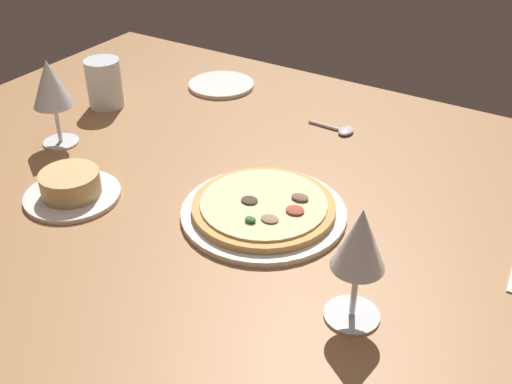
{
  "coord_description": "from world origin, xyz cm",
  "views": [
    {
      "loc": [
        -46.9,
        73.05,
        61.57
      ],
      "look_at": [
        -2.25,
        1.29,
        7.0
      ],
      "focal_mm": 43.7,
      "sensor_mm": 36.0,
      "label": 1
    }
  ],
  "objects_px": {
    "pizza_main": "(264,209)",
    "side_plate": "(221,85)",
    "water_glass": "(105,86)",
    "wine_glass_far": "(50,86)",
    "wine_glass_near": "(360,244)",
    "spoon": "(341,130)",
    "ramekin_on_saucer": "(71,188)"
  },
  "relations": [
    {
      "from": "water_glass",
      "to": "side_plate",
      "type": "height_order",
      "value": "water_glass"
    },
    {
      "from": "wine_glass_near",
      "to": "water_glass",
      "type": "height_order",
      "value": "wine_glass_near"
    },
    {
      "from": "wine_glass_far",
      "to": "water_glass",
      "type": "bearing_deg",
      "value": -76.34
    },
    {
      "from": "wine_glass_far",
      "to": "wine_glass_near",
      "type": "relative_size",
      "value": 1.0
    },
    {
      "from": "pizza_main",
      "to": "spoon",
      "type": "height_order",
      "value": "pizza_main"
    },
    {
      "from": "spoon",
      "to": "water_glass",
      "type": "bearing_deg",
      "value": 17.99
    },
    {
      "from": "pizza_main",
      "to": "wine_glass_far",
      "type": "relative_size",
      "value": 1.57
    },
    {
      "from": "wine_glass_near",
      "to": "side_plate",
      "type": "relative_size",
      "value": 1.12
    },
    {
      "from": "wine_glass_far",
      "to": "water_glass",
      "type": "xyz_separation_m",
      "value": [
        0.04,
        -0.17,
        -0.07
      ]
    },
    {
      "from": "pizza_main",
      "to": "ramekin_on_saucer",
      "type": "bearing_deg",
      "value": 22.57
    },
    {
      "from": "ramekin_on_saucer",
      "to": "spoon",
      "type": "bearing_deg",
      "value": -121.48
    },
    {
      "from": "pizza_main",
      "to": "ramekin_on_saucer",
      "type": "xyz_separation_m",
      "value": [
        0.3,
        0.12,
        0.01
      ]
    },
    {
      "from": "ramekin_on_saucer",
      "to": "spoon",
      "type": "relative_size",
      "value": 1.63
    },
    {
      "from": "pizza_main",
      "to": "water_glass",
      "type": "xyz_separation_m",
      "value": [
        0.5,
        -0.17,
        0.03
      ]
    },
    {
      "from": "ramekin_on_saucer",
      "to": "water_glass",
      "type": "relative_size",
      "value": 1.54
    },
    {
      "from": "ramekin_on_saucer",
      "to": "side_plate",
      "type": "distance_m",
      "value": 0.52
    },
    {
      "from": "pizza_main",
      "to": "spoon",
      "type": "distance_m",
      "value": 0.33
    },
    {
      "from": "side_plate",
      "to": "spoon",
      "type": "distance_m",
      "value": 0.34
    },
    {
      "from": "side_plate",
      "to": "water_glass",
      "type": "bearing_deg",
      "value": 55.07
    },
    {
      "from": "water_glass",
      "to": "ramekin_on_saucer",
      "type": "bearing_deg",
      "value": 124.23
    },
    {
      "from": "wine_glass_near",
      "to": "side_plate",
      "type": "xyz_separation_m",
      "value": [
        0.57,
        -0.53,
        -0.11
      ]
    },
    {
      "from": "wine_glass_far",
      "to": "spoon",
      "type": "relative_size",
      "value": 1.72
    },
    {
      "from": "wine_glass_far",
      "to": "ramekin_on_saucer",
      "type": "bearing_deg",
      "value": 141.92
    },
    {
      "from": "pizza_main",
      "to": "ramekin_on_saucer",
      "type": "distance_m",
      "value": 0.33
    },
    {
      "from": "pizza_main",
      "to": "side_plate",
      "type": "distance_m",
      "value": 0.53
    },
    {
      "from": "pizza_main",
      "to": "water_glass",
      "type": "bearing_deg",
      "value": -19.14
    },
    {
      "from": "pizza_main",
      "to": "wine_glass_near",
      "type": "relative_size",
      "value": 1.58
    },
    {
      "from": "ramekin_on_saucer",
      "to": "wine_glass_near",
      "type": "height_order",
      "value": "wine_glass_near"
    },
    {
      "from": "pizza_main",
      "to": "wine_glass_far",
      "type": "xyz_separation_m",
      "value": [
        0.46,
        -0.0,
        0.11
      ]
    },
    {
      "from": "water_glass",
      "to": "side_plate",
      "type": "bearing_deg",
      "value": -124.93
    },
    {
      "from": "water_glass",
      "to": "wine_glass_near",
      "type": "bearing_deg",
      "value": 156.71
    },
    {
      "from": "wine_glass_far",
      "to": "spoon",
      "type": "height_order",
      "value": "wine_glass_far"
    }
  ]
}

